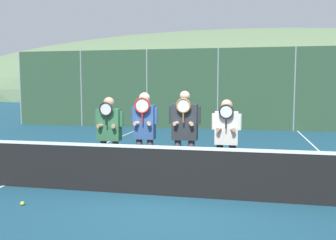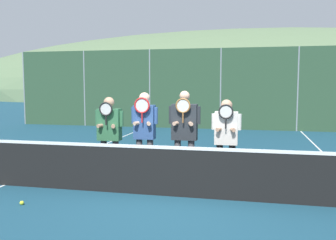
# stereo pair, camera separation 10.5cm
# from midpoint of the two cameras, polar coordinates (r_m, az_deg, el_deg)

# --- Properties ---
(ground_plane) EXTENTS (120.00, 120.00, 0.00)m
(ground_plane) POSITION_cam_midpoint_polar(r_m,az_deg,el_deg) (6.82, 1.14, -11.56)
(ground_plane) COLOR navy
(hill_distant) EXTENTS (103.86, 57.70, 20.19)m
(hill_distant) POSITION_cam_midpoint_polar(r_m,az_deg,el_deg) (62.23, 11.44, 3.56)
(hill_distant) COLOR #5B7551
(hill_distant) RESTS_ON ground_plane
(clubhouse_building) EXTENTS (14.13, 5.50, 3.79)m
(clubhouse_building) POSITION_cam_midpoint_polar(r_m,az_deg,el_deg) (24.81, 5.81, 5.28)
(clubhouse_building) COLOR beige
(clubhouse_building) RESTS_ON ground_plane
(fence_back) EXTENTS (19.49, 0.06, 3.57)m
(fence_back) POSITION_cam_midpoint_polar(r_m,az_deg,el_deg) (16.69, 8.20, 4.71)
(fence_back) COLOR gray
(fence_back) RESTS_ON ground_plane
(tennis_net) EXTENTS (9.19, 0.09, 1.01)m
(tennis_net) POSITION_cam_midpoint_polar(r_m,az_deg,el_deg) (6.70, 1.15, -7.71)
(tennis_net) COLOR gray
(tennis_net) RESTS_ON ground_plane
(court_line_left_sideline) EXTENTS (0.05, 16.00, 0.01)m
(court_line_left_sideline) POSITION_cam_midpoint_polar(r_m,az_deg,el_deg) (10.69, -13.80, -5.42)
(court_line_left_sideline) COLOR white
(court_line_left_sideline) RESTS_ON ground_plane
(player_leftmost) EXTENTS (0.61, 0.34, 1.73)m
(player_leftmost) POSITION_cam_midpoint_polar(r_m,az_deg,el_deg) (7.86, -8.56, -1.58)
(player_leftmost) COLOR #56565B
(player_leftmost) RESTS_ON ground_plane
(player_center_left) EXTENTS (0.56, 0.34, 1.83)m
(player_center_left) POSITION_cam_midpoint_polar(r_m,az_deg,el_deg) (7.67, -3.21, -1.32)
(player_center_left) COLOR #56565B
(player_center_left) RESTS_ON ground_plane
(player_center_right) EXTENTS (0.63, 0.34, 1.87)m
(player_center_right) POSITION_cam_midpoint_polar(r_m,az_deg,el_deg) (7.41, 2.93, -1.44)
(player_center_right) COLOR #56565B
(player_center_right) RESTS_ON ground_plane
(player_rightmost) EXTENTS (0.58, 0.34, 1.70)m
(player_rightmost) POSITION_cam_midpoint_polar(r_m,az_deg,el_deg) (7.44, 9.25, -2.15)
(player_rightmost) COLOR black
(player_rightmost) RESTS_ON ground_plane
(car_far_left) EXTENTS (4.43, 1.93, 1.90)m
(car_far_left) POSITION_cam_midpoint_polar(r_m,az_deg,el_deg) (19.63, -5.77, 2.43)
(car_far_left) COLOR maroon
(car_far_left) RESTS_ON ground_plane
(car_left_of_center) EXTENTS (4.41, 2.08, 1.79)m
(car_left_of_center) POSITION_cam_midpoint_polar(r_m,az_deg,el_deg) (18.76, 8.81, 2.11)
(car_left_of_center) COLOR navy
(car_left_of_center) RESTS_ON ground_plane
(car_center) EXTENTS (4.50, 1.98, 1.68)m
(car_center) POSITION_cam_midpoint_polar(r_m,az_deg,el_deg) (19.09, 23.89, 1.62)
(car_center) COLOR slate
(car_center) RESTS_ON ground_plane
(tennis_ball_on_court) EXTENTS (0.07, 0.07, 0.07)m
(tennis_ball_on_court) POSITION_cam_midpoint_polar(r_m,az_deg,el_deg) (6.79, -20.97, -11.70)
(tennis_ball_on_court) COLOR #CCDB33
(tennis_ball_on_court) RESTS_ON ground_plane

